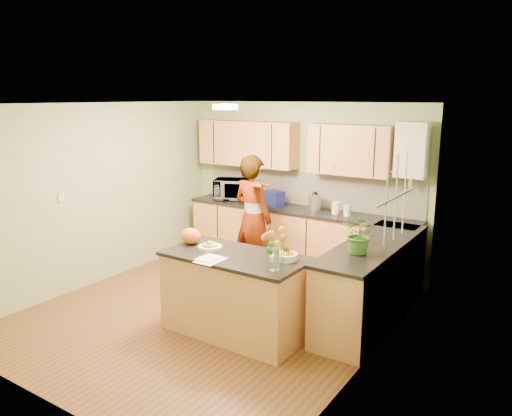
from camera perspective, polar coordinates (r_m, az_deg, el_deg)
The scene contains 28 objects.
floor at distance 6.28m, azimuth -4.89°, elevation -11.67°, with size 4.50×4.50×0.00m, color #5B331A.
ceiling at distance 5.72m, azimuth -5.37°, elevation 11.78°, with size 4.00×4.50×0.02m, color white.
wall_back at distance 7.73m, azimuth 5.31°, elevation 2.68°, with size 4.00×0.02×2.50m, color gray.
wall_front at distance 4.41m, azimuth -23.68°, elevation -6.02°, with size 4.00×0.02×2.50m, color gray.
wall_left at distance 7.27m, azimuth -17.57°, elevation 1.50°, with size 0.02×4.50×2.50m, color gray.
wall_right at distance 4.92m, azimuth 13.47°, elevation -3.41°, with size 0.02×4.50×2.50m, color gray.
back_counter at distance 7.60m, azimuth 4.78°, elevation -3.52°, with size 3.64×0.62×0.94m.
right_counter at distance 6.02m, azimuth 13.21°, elevation -8.22°, with size 0.62×2.24×0.94m.
splashback at distance 7.68m, azimuth 5.91°, elevation 2.22°, with size 3.60×0.02×0.52m, color silver.
upper_cabinets at distance 7.58m, azimuth 3.61°, elevation 7.09°, with size 3.20×0.34×0.70m.
boiler at distance 6.86m, azimuth 17.47°, elevation 6.34°, with size 0.40×0.30×0.86m.
window_right at distance 5.41m, azimuth 15.76°, elevation 1.17°, with size 0.01×1.30×1.05m.
light_switch at distance 6.90m, azimuth -21.37°, elevation 1.06°, with size 0.02×0.09×0.09m, color silver.
ceiling_lamp at distance 5.96m, azimuth -3.53°, elevation 11.47°, with size 0.30×0.30×0.07m.
peninsula_island at distance 5.58m, azimuth -2.33°, elevation -9.76°, with size 1.58×0.81×0.91m.
fruit_dish at distance 5.62m, azimuth -5.29°, elevation -4.34°, with size 0.27×0.27×0.09m.
orange_bowl at distance 5.24m, azimuth 3.49°, elevation -5.33°, with size 0.24×0.24×0.14m.
flower_vase at distance 4.87m, azimuth 2.09°, elevation -3.60°, with size 0.26×0.26×0.47m.
orange_bag at distance 5.84m, azimuth -7.46°, elevation -3.19°, with size 0.25×0.21×0.19m, color orange.
papers at distance 5.26m, azimuth -5.19°, elevation -5.93°, with size 0.23×0.32×0.01m, color white.
violinist at distance 7.03m, azimuth -0.36°, elevation -1.19°, with size 0.66×0.43×1.80m, color #EEBD91.
violin at distance 6.63m, azimuth 0.02°, elevation 2.73°, with size 0.54×0.21×0.11m, color #4F0B04, non-canonical shape.
microwave at distance 8.10m, azimuth -2.59°, elevation 2.15°, with size 0.60×0.41×0.33m, color silver.
blue_box at distance 7.66m, azimuth 2.08°, elevation 1.14°, with size 0.28×0.21×0.23m, color navy.
kettle at distance 7.36m, azimuth 6.73°, elevation 0.74°, with size 0.17×0.17×0.33m.
jar_cream at distance 7.21m, azimuth 9.12°, elevation 0.02°, with size 0.11×0.11×0.17m, color #F9EBC7.
jar_white at distance 7.09m, azimuth 10.39°, elevation -0.30°, with size 0.10×0.10×0.16m, color silver.
potted_plant at distance 5.40m, azimuth 11.84°, elevation -2.97°, with size 0.38×0.33×0.43m, color #326822.
Camera 1 is at (3.58, -4.47, 2.58)m, focal length 35.00 mm.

